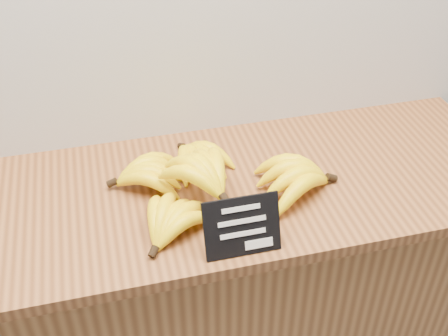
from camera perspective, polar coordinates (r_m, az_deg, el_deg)
counter at (r=1.71m, az=-0.42°, el=-14.38°), size 1.50×0.50×0.90m
counter_top at (r=1.37m, az=-0.51°, el=-2.26°), size 1.51×0.54×0.03m
chalkboard_sign at (r=1.16m, az=1.85°, el=-5.98°), size 0.16×0.05×0.12m
banana_pile at (r=1.31m, az=-1.53°, el=-1.16°), size 0.54×0.37×0.12m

